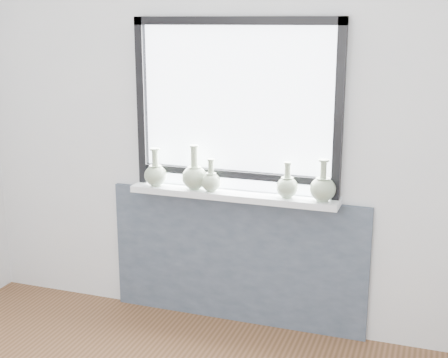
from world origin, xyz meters
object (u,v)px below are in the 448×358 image
(vase_c, at_px, (211,181))
(vase_b, at_px, (194,176))
(windowsill, at_px, (233,195))
(vase_d, at_px, (287,186))
(vase_e, at_px, (323,188))
(vase_a, at_px, (156,174))

(vase_c, bearing_deg, vase_b, 172.12)
(windowsill, bearing_deg, vase_d, -1.72)
(windowsill, xyz_separation_m, vase_e, (0.56, -0.02, 0.10))
(vase_b, xyz_separation_m, vase_c, (0.12, -0.02, -0.02))
(vase_a, xyz_separation_m, vase_c, (0.38, -0.01, -0.01))
(windowsill, xyz_separation_m, vase_b, (-0.25, -0.01, 0.11))
(vase_d, bearing_deg, windowsill, 178.28)
(windowsill, relative_size, vase_e, 5.29)
(vase_d, distance_m, vase_e, 0.21)
(vase_b, distance_m, vase_e, 0.81)
(vase_a, relative_size, vase_c, 1.19)
(windowsill, height_order, vase_b, vase_b)
(vase_a, height_order, vase_d, vase_a)
(vase_b, xyz_separation_m, vase_d, (0.59, 0.00, -0.02))
(vase_a, xyz_separation_m, vase_e, (1.07, 0.00, 0.00))
(vase_b, bearing_deg, vase_c, -7.88)
(vase_c, bearing_deg, vase_d, 2.28)
(windowsill, bearing_deg, vase_e, -1.57)
(vase_d, bearing_deg, vase_b, -179.72)
(vase_a, height_order, vase_e, vase_e)
(windowsill, bearing_deg, vase_a, -177.76)
(vase_a, height_order, vase_b, vase_b)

